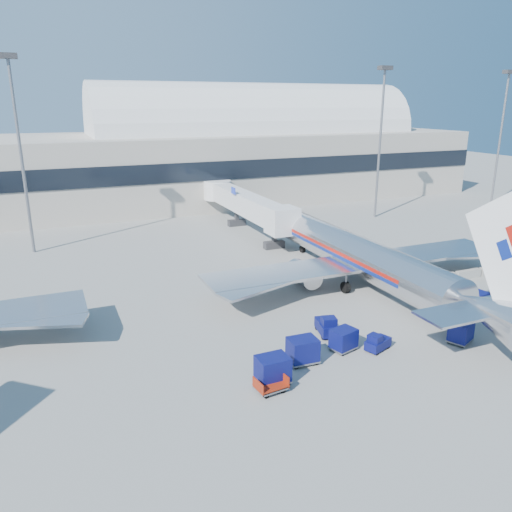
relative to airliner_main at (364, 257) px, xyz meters
name	(u,v)px	position (x,y,z in m)	size (l,w,h in m)	color
ground	(293,319)	(-10.00, -4.51, -2.93)	(260.00, 260.00, 0.00)	gray
terminal	(70,164)	(-23.60, 51.46, 4.60)	(170.00, 28.15, 21.00)	#B2AA9E
airliner_main	(364,257)	(0.00, 0.00, 0.00)	(32.00, 37.26, 12.07)	silver
jetbridge_near	(242,202)	(-2.40, 26.30, 1.00)	(4.40, 27.50, 6.25)	silver
mast_west	(17,127)	(-30.00, 25.49, 11.87)	(2.00, 1.20, 22.60)	slate
mast_east	(381,121)	(20.00, 25.49, 11.87)	(2.00, 1.20, 22.60)	slate
mast_far_east	(503,119)	(45.00, 25.49, 11.87)	(2.00, 1.20, 22.60)	slate
barrier_near	(443,278)	(8.00, -2.51, -2.48)	(3.00, 0.55, 0.90)	#9E9E96
barrier_mid	(468,274)	(11.30, -2.51, -2.48)	(3.00, 0.55, 0.90)	#9E9E96
barrier_far	(492,270)	(14.60, -2.51, -2.48)	(3.00, 0.55, 0.90)	#9E9E96
tug_lead	(377,342)	(-6.84, -11.78, -2.31)	(2.30, 1.70, 1.35)	#0A0D4B
tug_right	(438,308)	(1.82, -8.53, -2.29)	(2.25, 2.28, 1.40)	#0A0D4B
tug_left	(327,326)	(-8.92, -8.11, -2.18)	(1.81, 2.74, 1.64)	#0A0D4B
cart_train_a	(344,339)	(-9.11, -10.79, -2.05)	(2.18, 1.87, 1.64)	#0A0D4B
cart_train_b	(303,350)	(-12.76, -11.29, -1.94)	(2.16, 1.69, 1.84)	#0A0D4B
cart_train_c	(273,369)	(-15.81, -12.89, -1.92)	(2.17, 1.67, 1.89)	#0A0D4B
cart_solo_near	(461,332)	(-0.31, -13.24, -2.04)	(2.30, 2.07, 1.66)	#0A0D4B
cart_solo_far	(475,301)	(5.25, -9.25, -1.97)	(2.27, 1.88, 1.79)	#0A0D4B
cart_open_red	(271,386)	(-16.31, -13.74, -2.55)	(2.07, 1.57, 0.52)	slate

